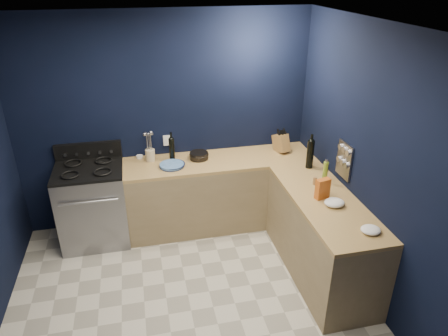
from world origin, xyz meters
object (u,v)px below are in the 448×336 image
object	(u,v)px
plate_stack	(172,165)
utensil_crock	(150,155)
crouton_bag	(323,189)
knife_block	(281,143)
gas_range	(94,206)

from	to	relation	value
plate_stack	utensil_crock	world-z (taller)	utensil_crock
utensil_crock	crouton_bag	bearing A→B (deg)	-38.00
utensil_crock	knife_block	distance (m)	1.62
plate_stack	utensil_crock	distance (m)	0.33
gas_range	knife_block	xyz separation A→B (m)	(2.32, 0.09, 0.55)
plate_stack	knife_block	size ratio (longest dim) A/B	1.29
gas_range	knife_block	world-z (taller)	knife_block
plate_stack	utensil_crock	bearing A→B (deg)	135.80
plate_stack	knife_block	world-z (taller)	knife_block
utensil_crock	knife_block	bearing A→B (deg)	-2.81
gas_range	plate_stack	bearing A→B (deg)	-3.39
utensil_crock	gas_range	bearing A→B (deg)	-166.67
crouton_bag	knife_block	bearing A→B (deg)	75.98
gas_range	plate_stack	xyz separation A→B (m)	(0.94, -0.06, 0.46)
gas_range	crouton_bag	bearing A→B (deg)	-25.25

